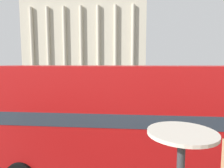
{
  "coord_description": "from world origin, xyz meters",
  "views": [
    {
      "loc": [
        0.11,
        -2.08,
        4.34
      ],
      "look_at": [
        -1.57,
        15.84,
        2.43
      ],
      "focal_mm": 32.0,
      "sensor_mm": 36.0,
      "label": 1
    }
  ],
  "objects_px": {
    "plaza_building_left": "(88,39)",
    "pedestrian_grey": "(183,90)",
    "car_white": "(205,96)",
    "traffic_light_mid": "(172,79)",
    "cafe_dining_table": "(181,153)",
    "traffic_light_near": "(216,94)",
    "double_decker_bus": "(135,117)",
    "pedestrian_white": "(93,113)"
  },
  "relations": [
    {
      "from": "traffic_light_mid",
      "to": "traffic_light_near",
      "type": "bearing_deg",
      "value": -80.67
    },
    {
      "from": "cafe_dining_table",
      "to": "plaza_building_left",
      "type": "height_order",
      "value": "plaza_building_left"
    },
    {
      "from": "traffic_light_mid",
      "to": "car_white",
      "type": "bearing_deg",
      "value": 20.12
    },
    {
      "from": "cafe_dining_table",
      "to": "car_white",
      "type": "distance_m",
      "value": 22.37
    },
    {
      "from": "double_decker_bus",
      "to": "pedestrian_grey",
      "type": "distance_m",
      "value": 19.06
    },
    {
      "from": "cafe_dining_table",
      "to": "pedestrian_white",
      "type": "bearing_deg",
      "value": 104.72
    },
    {
      "from": "double_decker_bus",
      "to": "pedestrian_white",
      "type": "distance_m",
      "value": 6.46
    },
    {
      "from": "car_white",
      "to": "cafe_dining_table",
      "type": "bearing_deg",
      "value": -85.79
    },
    {
      "from": "double_decker_bus",
      "to": "car_white",
      "type": "xyz_separation_m",
      "value": [
        8.0,
        15.28,
        -1.66
      ]
    },
    {
      "from": "double_decker_bus",
      "to": "cafe_dining_table",
      "type": "relative_size",
      "value": 14.36
    },
    {
      "from": "cafe_dining_table",
      "to": "car_white",
      "type": "bearing_deg",
      "value": 69.63
    },
    {
      "from": "double_decker_bus",
      "to": "plaza_building_left",
      "type": "relative_size",
      "value": 0.31
    },
    {
      "from": "cafe_dining_table",
      "to": "pedestrian_grey",
      "type": "height_order",
      "value": "cafe_dining_table"
    },
    {
      "from": "plaza_building_left",
      "to": "pedestrian_grey",
      "type": "relative_size",
      "value": 18.9
    },
    {
      "from": "traffic_light_near",
      "to": "car_white",
      "type": "xyz_separation_m",
      "value": [
        2.62,
        9.09,
        -1.64
      ]
    },
    {
      "from": "traffic_light_mid",
      "to": "pedestrian_grey",
      "type": "relative_size",
      "value": 2.27
    },
    {
      "from": "traffic_light_near",
      "to": "traffic_light_mid",
      "type": "relative_size",
      "value": 0.87
    },
    {
      "from": "double_decker_bus",
      "to": "cafe_dining_table",
      "type": "distance_m",
      "value": 5.66
    },
    {
      "from": "double_decker_bus",
      "to": "car_white",
      "type": "bearing_deg",
      "value": 66.0
    },
    {
      "from": "plaza_building_left",
      "to": "car_white",
      "type": "relative_size",
      "value": 8.13
    },
    {
      "from": "pedestrian_white",
      "to": "car_white",
      "type": "bearing_deg",
      "value": -11.29
    },
    {
      "from": "pedestrian_white",
      "to": "double_decker_bus",
      "type": "bearing_deg",
      "value": -118.02
    },
    {
      "from": "cafe_dining_table",
      "to": "traffic_light_mid",
      "type": "height_order",
      "value": "traffic_light_mid"
    },
    {
      "from": "traffic_light_near",
      "to": "car_white",
      "type": "bearing_deg",
      "value": 73.93
    },
    {
      "from": "car_white",
      "to": "pedestrian_grey",
      "type": "distance_m",
      "value": 3.15
    },
    {
      "from": "traffic_light_mid",
      "to": "pedestrian_white",
      "type": "bearing_deg",
      "value": -129.86
    },
    {
      "from": "cafe_dining_table",
      "to": "pedestrian_grey",
      "type": "distance_m",
      "value": 24.36
    },
    {
      "from": "plaza_building_left",
      "to": "traffic_light_near",
      "type": "bearing_deg",
      "value": -68.3
    },
    {
      "from": "cafe_dining_table",
      "to": "car_white",
      "type": "xyz_separation_m",
      "value": [
        7.72,
        20.8,
        -2.85
      ]
    },
    {
      "from": "plaza_building_left",
      "to": "car_white",
      "type": "bearing_deg",
      "value": -60.54
    },
    {
      "from": "cafe_dining_table",
      "to": "pedestrian_white",
      "type": "relative_size",
      "value": 0.44
    },
    {
      "from": "traffic_light_near",
      "to": "cafe_dining_table",
      "type": "bearing_deg",
      "value": -113.55
    },
    {
      "from": "traffic_light_mid",
      "to": "pedestrian_grey",
      "type": "xyz_separation_m",
      "value": [
        2.22,
        4.07,
        -1.61
      ]
    },
    {
      "from": "traffic_light_mid",
      "to": "pedestrian_white",
      "type": "height_order",
      "value": "traffic_light_mid"
    },
    {
      "from": "traffic_light_near",
      "to": "pedestrian_white",
      "type": "distance_m",
      "value": 8.19
    },
    {
      "from": "traffic_light_near",
      "to": "traffic_light_mid",
      "type": "xyz_separation_m",
      "value": [
        -1.26,
        7.67,
        0.32
      ]
    },
    {
      "from": "double_decker_bus",
      "to": "traffic_light_near",
      "type": "height_order",
      "value": "double_decker_bus"
    },
    {
      "from": "cafe_dining_table",
      "to": "plaza_building_left",
      "type": "xyz_separation_m",
      "value": [
        -13.38,
        58.17,
        7.83
      ]
    },
    {
      "from": "plaza_building_left",
      "to": "traffic_light_near",
      "type": "distance_m",
      "value": 50.8
    },
    {
      "from": "double_decker_bus",
      "to": "cafe_dining_table",
      "type": "xyz_separation_m",
      "value": [
        0.27,
        -5.53,
        1.19
      ]
    },
    {
      "from": "cafe_dining_table",
      "to": "traffic_light_near",
      "type": "relative_size",
      "value": 0.2
    },
    {
      "from": "plaza_building_left",
      "to": "car_white",
      "type": "distance_m",
      "value": 44.22
    }
  ]
}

